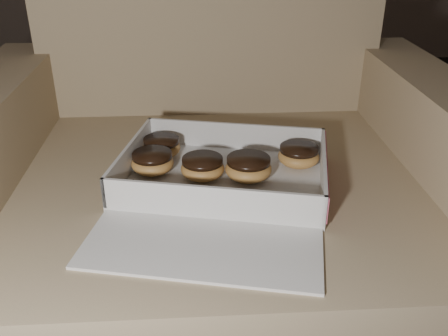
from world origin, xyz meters
TOP-DOWN VIEW (x-y plane):
  - floor at (0.00, 0.00)m, footprint 4.50×4.50m
  - armchair at (-0.54, -0.19)m, footprint 1.00×0.84m
  - bakery_box at (-0.53, -0.34)m, footprint 0.44×0.49m
  - donut_a at (-0.66, -0.27)m, footprint 0.08×0.08m
  - donut_b at (-0.48, -0.31)m, footprint 0.08×0.08m
  - donut_c at (-0.64, -0.20)m, footprint 0.08×0.08m
  - donut_d at (-0.57, -0.30)m, footprint 0.08×0.08m
  - donut_e at (-0.38, -0.26)m, footprint 0.08×0.08m
  - crumb_a at (-0.45, -0.42)m, footprint 0.01×0.01m
  - crumb_b at (-0.44, -0.43)m, footprint 0.01×0.01m
  - crumb_c at (-0.69, -0.31)m, footprint 0.01×0.01m

SIDE VIEW (x-z plane):
  - floor at x=0.00m, z-range 0.00..0.00m
  - armchair at x=-0.54m, z-range -0.19..0.85m
  - crumb_a at x=-0.45m, z-range 0.47..0.48m
  - crumb_b at x=-0.44m, z-range 0.47..0.48m
  - crumb_c at x=-0.69m, z-range 0.47..0.48m
  - bakery_box at x=-0.53m, z-range 0.45..0.51m
  - donut_c at x=-0.64m, z-range 0.48..0.51m
  - donut_e at x=-0.38m, z-range 0.48..0.52m
  - donut_a at x=-0.66m, z-range 0.48..0.52m
  - donut_d at x=-0.57m, z-range 0.48..0.52m
  - donut_b at x=-0.48m, z-range 0.48..0.52m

